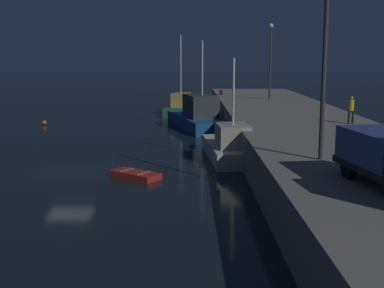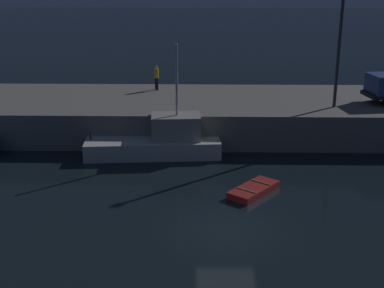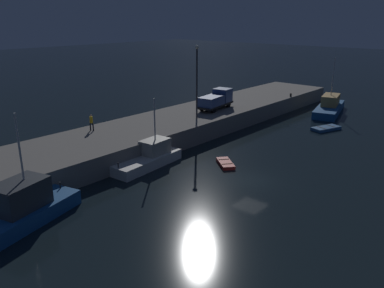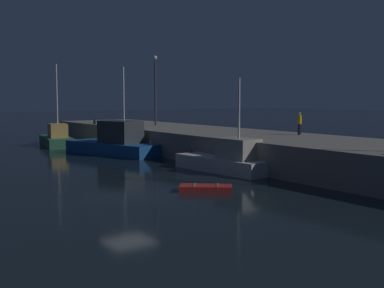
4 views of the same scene
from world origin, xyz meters
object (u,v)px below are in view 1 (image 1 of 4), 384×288
object	(u,v)px
rowboat_white_mid	(135,175)
lamp_post_west	(270,55)
fishing_boat_white	(182,107)
bollard_central	(221,92)
mooring_buoy_near	(44,123)
fishing_boat_orange	(199,117)
lamp_post_east	(325,43)
dockworker	(351,108)
fishing_trawler_red	(230,147)

from	to	relation	value
rowboat_white_mid	lamp_post_west	distance (m)	27.12
fishing_boat_white	bollard_central	size ratio (longest dim) A/B	17.35
rowboat_white_mid	bollard_central	xyz separation A→B (m)	(-29.76, 6.56, 2.25)
fishing_boat_white	mooring_buoy_near	distance (m)	15.52
fishing_boat_orange	lamp_post_west	distance (m)	10.31
lamp_post_east	bollard_central	bearing A→B (deg)	-176.73
rowboat_white_mid	bollard_central	world-z (taller)	bollard_central
lamp_post_east	fishing_boat_orange	bearing A→B (deg)	-169.13
rowboat_white_mid	lamp_post_east	distance (m)	12.43
fishing_boat_white	lamp_post_west	size ratio (longest dim) A/B	1.18
dockworker	lamp_post_east	bearing A→B (deg)	-22.89
lamp_post_west	fishing_boat_orange	bearing A→B (deg)	-54.51
fishing_boat_white	lamp_post_east	world-z (taller)	lamp_post_east
lamp_post_east	bollard_central	world-z (taller)	lamp_post_east
rowboat_white_mid	dockworker	xyz separation A→B (m)	(-5.79, 13.44, 3.02)
bollard_central	lamp_post_east	bearing A→B (deg)	3.27
fishing_boat_white	dockworker	xyz separation A→B (m)	(24.05, 11.17, 2.41)
lamp_post_east	rowboat_white_mid	bearing A→B (deg)	-123.60
fishing_trawler_red	lamp_post_east	xyz separation A→B (m)	(10.70, 3.03, 6.29)
rowboat_white_mid	fishing_trawler_red	bearing A→B (deg)	131.96
fishing_trawler_red	lamp_post_east	size ratio (longest dim) A/B	0.93
lamp_post_east	dockworker	size ratio (longest dim) A/B	4.78
fishing_boat_orange	bollard_central	xyz separation A→B (m)	(-10.86, 2.70, 1.38)
rowboat_white_mid	dockworker	bearing A→B (deg)	113.32
rowboat_white_mid	lamp_post_west	world-z (taller)	lamp_post_west
lamp_post_west	lamp_post_east	world-z (taller)	lamp_post_east
fishing_trawler_red	fishing_boat_white	xyz separation A→B (m)	(-24.84, -3.28, -0.04)
fishing_boat_orange	fishing_boat_white	bearing A→B (deg)	-171.76
dockworker	lamp_post_west	bearing A→B (deg)	-172.30
dockworker	fishing_trawler_red	bearing A→B (deg)	-84.23
fishing_trawler_red	rowboat_white_mid	distance (m)	7.50
fishing_trawler_red	lamp_post_east	world-z (taller)	lamp_post_east
lamp_post_east	dockworker	bearing A→B (deg)	157.11
fishing_trawler_red	dockworker	xyz separation A→B (m)	(-0.80, 7.88, 2.37)
fishing_boat_orange	rowboat_white_mid	size ratio (longest dim) A/B	3.51
fishing_boat_white	mooring_buoy_near	xyz separation A→B (m)	(8.56, -12.94, -0.56)
lamp_post_east	dockworker	xyz separation A→B (m)	(-11.50, 4.85, -3.92)
lamp_post_west	bollard_central	xyz separation A→B (m)	(-5.78, -4.42, -4.07)
rowboat_white_mid	mooring_buoy_near	bearing A→B (deg)	-153.39
mooring_buoy_near	lamp_post_west	world-z (taller)	lamp_post_west
mooring_buoy_near	lamp_post_west	size ratio (longest dim) A/B	0.06
fishing_trawler_red	dockworker	size ratio (longest dim) A/B	4.45
lamp_post_west	dockworker	xyz separation A→B (m)	(18.18, 2.46, -3.31)
lamp_post_west	dockworker	world-z (taller)	lamp_post_west
fishing_trawler_red	fishing_boat_white	world-z (taller)	fishing_boat_white
lamp_post_west	dockworker	distance (m)	18.64
fishing_boat_white	rowboat_white_mid	distance (m)	29.93
fishing_boat_orange	lamp_post_east	size ratio (longest dim) A/B	1.23
fishing_boat_orange	rowboat_white_mid	bearing A→B (deg)	-11.54
mooring_buoy_near	bollard_central	xyz separation A→B (m)	(-8.47, 17.22, 2.21)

